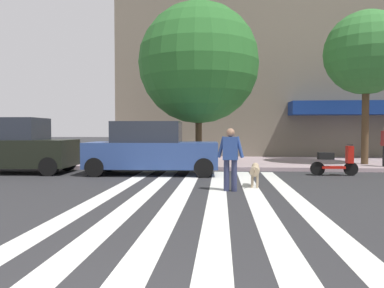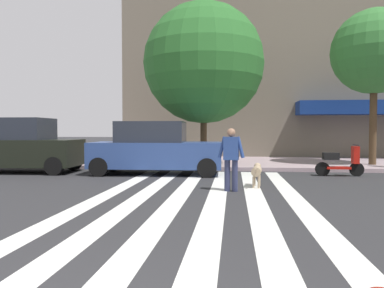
{
  "view_description": "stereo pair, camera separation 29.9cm",
  "coord_description": "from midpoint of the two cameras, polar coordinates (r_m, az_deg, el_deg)",
  "views": [
    {
      "loc": [
        0.82,
        -2.23,
        1.58
      ],
      "look_at": [
        0.1,
        6.85,
        1.25
      ],
      "focal_mm": 34.49,
      "sensor_mm": 36.0,
      "label": 1
    },
    {
      "loc": [
        1.12,
        -2.2,
        1.58
      ],
      "look_at": [
        0.1,
        6.85,
        1.25
      ],
      "focal_mm": 34.49,
      "sensor_mm": 36.0,
      "label": 2
    }
  ],
  "objects": [
    {
      "name": "dog_on_leash",
      "position": [
        10.54,
        10.78,
        -4.14
      ],
      "size": [
        0.33,
        1.01,
        0.65
      ],
      "color": "tan",
      "rests_on": "ground_plane"
    },
    {
      "name": "sidewalk_far",
      "position": [
        17.5,
        3.2,
        -2.85
      ],
      "size": [
        80.0,
        6.0,
        0.15
      ],
      "primitive_type": "cube",
      "color": "#A58E94",
      "rests_on": "ground_plane"
    },
    {
      "name": "pedestrian_dog_walker",
      "position": [
        9.64,
        6.96,
        -1.82
      ],
      "size": [
        0.71,
        0.29,
        1.64
      ],
      "color": "#282D4C",
      "rests_on": "ground_plane"
    },
    {
      "name": "street_tree_middle",
      "position": [
        17.63,
        26.81,
        12.59
      ],
      "size": [
        3.52,
        3.52,
        6.49
      ],
      "color": "#4C3823",
      "rests_on": "sidewalk_far"
    },
    {
      "name": "street_tree_nearest",
      "position": [
        15.69,
        2.37,
        12.34
      ],
      "size": [
        4.99,
        4.99,
        6.72
      ],
      "color": "#4C3823",
      "rests_on": "sidewalk_far"
    },
    {
      "name": "ground_plane",
      "position": [
        8.52,
        -0.26,
        -8.6
      ],
      "size": [
        160.0,
        160.0,
        0.0
      ],
      "primitive_type": "plane",
      "color": "#2B2B2D"
    },
    {
      "name": "parked_scooter",
      "position": [
        13.82,
        22.45,
        -2.64
      ],
      "size": [
        1.63,
        0.5,
        1.11
      ],
      "color": "black",
      "rests_on": "ground_plane"
    },
    {
      "name": "parked_car_behind_first",
      "position": [
        13.41,
        -5.06,
        -0.8
      ],
      "size": [
        4.74,
        2.09,
        1.91
      ],
      "color": "navy",
      "rests_on": "ground_plane"
    },
    {
      "name": "crosswalk_stripes",
      "position": [
        8.49,
        1.68,
        -8.61
      ],
      "size": [
        4.95,
        11.6,
        0.01
      ],
      "color": "silver",
      "rests_on": "ground_plane"
    },
    {
      "name": "parked_car_near_curb",
      "position": [
        15.37,
        -24.88,
        -0.3
      ],
      "size": [
        4.57,
        2.12,
        2.05
      ],
      "color": "black",
      "rests_on": "ground_plane"
    }
  ]
}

